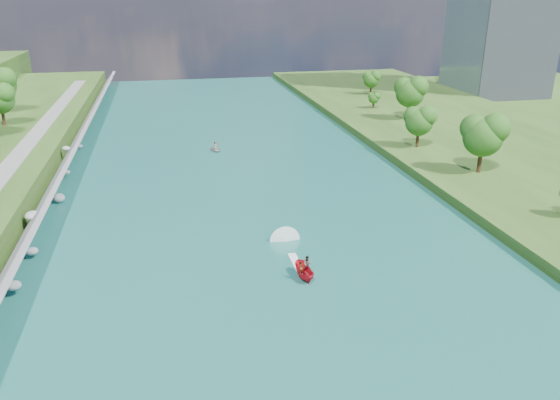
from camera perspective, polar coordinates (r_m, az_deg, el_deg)
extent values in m
plane|color=#2D5119|center=(54.28, -0.09, -9.32)|extent=(260.00, 260.00, 0.00)
cube|color=#19604F|center=(71.96, -3.40, -1.39)|extent=(55.00, 240.00, 0.10)
cube|color=slate|center=(72.46, -24.08, -1.62)|extent=(3.54, 236.00, 4.05)
ellipsoid|color=gray|center=(58.28, -26.01, -8.04)|extent=(1.29, 1.29, 0.87)
ellipsoid|color=gray|center=(65.48, -24.50, -4.89)|extent=(1.34, 1.17, 0.88)
ellipsoid|color=gray|center=(72.35, -24.46, -1.49)|extent=(1.71, 2.00, 1.03)
ellipsoid|color=gray|center=(81.24, -22.08, 0.19)|extent=(1.52, 1.89, 1.20)
ellipsoid|color=gray|center=(91.37, -21.37, 2.72)|extent=(0.99, 0.84, 0.64)
ellipsoid|color=gray|center=(99.48, -21.44, 5.04)|extent=(1.31, 1.39, 0.79)
ellipsoid|color=gray|center=(107.02, -20.17, 5.28)|extent=(1.01, 0.86, 0.68)
ellipsoid|color=#164F15|center=(116.68, -27.18, 9.23)|extent=(5.65, 5.65, 9.41)
ellipsoid|color=#164F15|center=(129.53, -27.11, 10.54)|extent=(6.54, 6.54, 10.90)
ellipsoid|color=#164F15|center=(87.59, 20.44, 6.07)|extent=(6.40, 6.40, 10.66)
ellipsoid|color=#164F15|center=(99.54, 14.33, 7.80)|extent=(5.18, 5.18, 8.63)
ellipsoid|color=#164F15|center=(121.63, 13.43, 10.70)|extent=(6.46, 6.46, 10.77)
ellipsoid|color=#164F15|center=(132.54, 9.77, 10.38)|extent=(2.67, 2.67, 4.46)
ellipsoid|color=#164F15|center=(150.66, 9.52, 12.23)|extent=(4.49, 4.49, 7.48)
imported|color=red|center=(55.91, 2.51, -7.42)|extent=(1.71, 3.81, 1.43)
imported|color=#66605B|center=(55.26, 2.22, -7.25)|extent=(0.71, 0.65, 1.62)
imported|color=#66605B|center=(56.21, 2.89, -6.68)|extent=(1.03, 0.93, 1.73)
cube|color=white|center=(58.79, 1.77, -6.65)|extent=(0.90, 5.00, 0.06)
imported|color=gray|center=(100.69, -6.76, 5.30)|extent=(3.20, 3.83, 0.68)
imported|color=#66605B|center=(100.52, -6.78, 5.65)|extent=(0.83, 0.67, 1.46)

